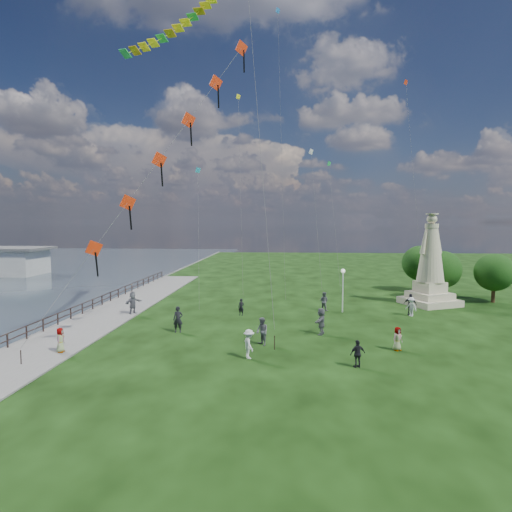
# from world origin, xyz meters

# --- Properties ---
(waterfront) EXTENTS (200.00, 200.00, 1.51)m
(waterfront) POSITION_xyz_m (-15.24, 8.99, -0.06)
(waterfront) COLOR #2D3743
(waterfront) RESTS_ON ground
(statue) EXTENTS (5.74, 5.74, 8.83)m
(statue) POSITION_xyz_m (15.15, 18.68, 3.34)
(statue) COLOR #B8AC8B
(statue) RESTS_ON ground
(lamppost) EXTENTS (0.36, 0.36, 3.88)m
(lamppost) POSITION_xyz_m (6.27, 14.65, 2.80)
(lamppost) COLOR silver
(lamppost) RESTS_ON ground
(tree_row) EXTENTS (9.04, 10.55, 5.30)m
(tree_row) POSITION_xyz_m (18.48, 23.32, 3.15)
(tree_row) COLOR #382314
(tree_row) RESTS_ON ground
(person_0) EXTENTS (0.73, 0.52, 1.90)m
(person_0) POSITION_xyz_m (-6.59, 6.76, 0.95)
(person_0) COLOR black
(person_0) RESTS_ON ground
(person_1) EXTENTS (0.93, 1.04, 1.82)m
(person_1) POSITION_xyz_m (-0.33, 3.92, 0.91)
(person_1) COLOR #595960
(person_1) RESTS_ON ground
(person_2) EXTENTS (0.95, 1.25, 1.72)m
(person_2) POSITION_xyz_m (-0.96, 1.17, 0.86)
(person_2) COLOR silver
(person_2) RESTS_ON ground
(person_3) EXTENTS (1.01, 0.75, 1.54)m
(person_3) POSITION_xyz_m (5.14, -0.00, 0.77)
(person_3) COLOR black
(person_3) RESTS_ON ground
(person_4) EXTENTS (0.85, 0.78, 1.49)m
(person_4) POSITION_xyz_m (8.15, 3.35, 0.74)
(person_4) COLOR #595960
(person_4) RESTS_ON ground
(person_5) EXTENTS (1.55, 1.93, 1.92)m
(person_5) POSITION_xyz_m (-11.96, 12.33, 0.96)
(person_5) COLOR #595960
(person_5) RESTS_ON ground
(person_6) EXTENTS (0.61, 0.51, 1.44)m
(person_6) POSITION_xyz_m (-2.59, 12.77, 0.72)
(person_6) COLOR black
(person_6) RESTS_ON ground
(person_7) EXTENTS (0.97, 0.84, 1.71)m
(person_7) POSITION_xyz_m (4.67, 15.21, 0.85)
(person_7) COLOR #595960
(person_7) RESTS_ON ground
(person_8) EXTENTS (1.06, 1.17, 1.63)m
(person_8) POSITION_xyz_m (11.87, 13.39, 0.82)
(person_8) COLOR silver
(person_8) RESTS_ON ground
(person_9) EXTENTS (1.22, 0.97, 1.85)m
(person_9) POSITION_xyz_m (11.92, 13.83, 0.93)
(person_9) COLOR black
(person_9) RESTS_ON ground
(person_10) EXTENTS (0.52, 0.77, 1.50)m
(person_10) POSITION_xyz_m (-12.47, 1.30, 0.75)
(person_10) COLOR #595960
(person_10) RESTS_ON ground
(person_11) EXTENTS (1.26, 1.91, 1.90)m
(person_11) POSITION_xyz_m (3.73, 6.90, 0.95)
(person_11) COLOR #595960
(person_11) RESTS_ON ground
(red_kite_train) EXTENTS (11.93, 9.35, 20.85)m
(red_kite_train) POSITION_xyz_m (-6.31, 4.61, 12.94)
(red_kite_train) COLOR black
(red_kite_train) RESTS_ON ground
(small_kites) EXTENTS (22.81, 15.47, 31.23)m
(small_kites) POSITION_xyz_m (2.40, 23.75, 15.94)
(small_kites) COLOR teal
(small_kites) RESTS_ON ground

